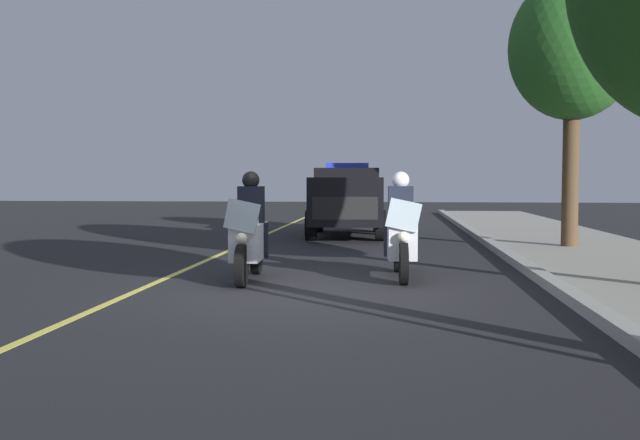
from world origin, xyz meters
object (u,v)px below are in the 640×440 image
(police_motorcycle_lead_right, at_px, (401,235))
(tree_far_back, at_px, (573,49))
(police_motorcycle_lead_left, at_px, (249,236))
(police_suv, at_px, (347,198))

(police_motorcycle_lead_right, xyz_separation_m, tree_far_back, (-4.85, 3.81, 3.76))
(police_motorcycle_lead_left, relative_size, police_suv, 0.43)
(tree_far_back, bearing_deg, police_motorcycle_lead_left, -49.16)
(police_motorcycle_lead_left, relative_size, police_motorcycle_lead_right, 1.00)
(police_suv, relative_size, tree_far_back, 0.83)
(police_motorcycle_lead_left, xyz_separation_m, police_motorcycle_lead_right, (-0.50, 2.38, 0.00))
(police_motorcycle_lead_left, distance_m, police_suv, 8.96)
(police_suv, height_order, tree_far_back, tree_far_back)
(police_motorcycle_lead_left, distance_m, police_motorcycle_lead_right, 2.43)
(police_motorcycle_lead_left, distance_m, tree_far_back, 9.01)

